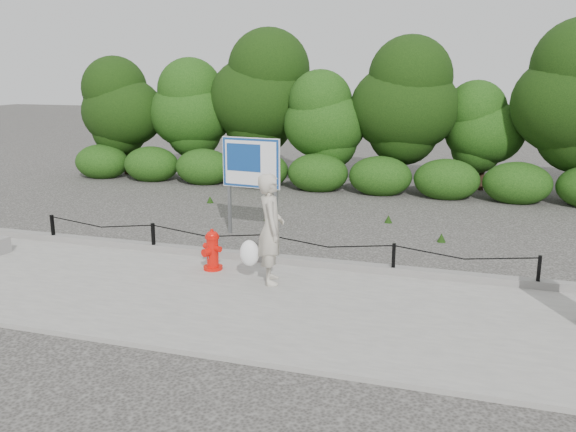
{
  "coord_description": "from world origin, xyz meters",
  "views": [
    {
      "loc": [
        3.86,
        -10.84,
        3.81
      ],
      "look_at": [
        0.39,
        0.2,
        1.0
      ],
      "focal_mm": 38.0,
      "sensor_mm": 36.0,
      "label": 1
    }
  ],
  "objects": [
    {
      "name": "sidewalk",
      "position": [
        0.0,
        -2.0,
        0.04
      ],
      "size": [
        14.0,
        4.0,
        0.08
      ],
      "primitive_type": "cube",
      "color": "gray",
      "rests_on": "ground"
    },
    {
      "name": "pedestrian",
      "position": [
        0.45,
        -1.07,
        1.04
      ],
      "size": [
        0.88,
        0.84,
        1.97
      ],
      "rotation": [
        0.0,
        0.0,
        1.95
      ],
      "color": "#B8B09E",
      "rests_on": "sidewalk"
    },
    {
      "name": "chain_barrier",
      "position": [
        0.0,
        0.0,
        0.46
      ],
      "size": [
        10.06,
        0.06,
        0.6
      ],
      "color": "black",
      "rests_on": "sidewalk"
    },
    {
      "name": "curb",
      "position": [
        0.0,
        0.05,
        0.15
      ],
      "size": [
        14.0,
        0.22,
        0.14
      ],
      "primitive_type": "cube",
      "color": "slate",
      "rests_on": "sidewalk"
    },
    {
      "name": "advertising_sign",
      "position": [
        -1.06,
        2.0,
        1.62
      ],
      "size": [
        1.43,
        0.25,
        2.3
      ],
      "rotation": [
        0.0,
        0.0,
        -0.11
      ],
      "color": "slate",
      "rests_on": "ground"
    },
    {
      "name": "ground",
      "position": [
        0.0,
        0.0,
        0.0
      ],
      "size": [
        90.0,
        90.0,
        0.0
      ],
      "primitive_type": "plane",
      "color": "#2D2B28",
      "rests_on": "ground"
    },
    {
      "name": "fire_hydrant",
      "position": [
        -0.83,
        -0.73,
        0.46
      ],
      "size": [
        0.48,
        0.48,
        0.79
      ],
      "rotation": [
        0.0,
        0.0,
        -0.38
      ],
      "color": "red",
      "rests_on": "sidewalk"
    },
    {
      "name": "treeline",
      "position": [
        0.59,
        8.95,
        2.71
      ],
      "size": [
        20.45,
        4.04,
        5.1
      ],
      "color": "black",
      "rests_on": "ground"
    }
  ]
}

